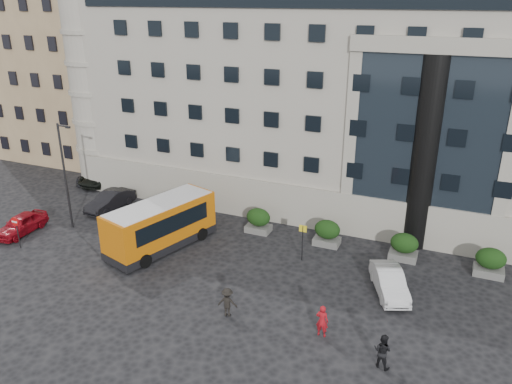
# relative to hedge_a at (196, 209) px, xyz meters

# --- Properties ---
(ground) EXTENTS (120.00, 120.00, 0.00)m
(ground) POSITION_rel_hedge_a_xyz_m (4.00, -7.80, -0.93)
(ground) COLOR black
(ground) RESTS_ON ground
(civic_building) EXTENTS (44.00, 24.00, 18.00)m
(civic_building) POSITION_rel_hedge_a_xyz_m (10.00, 14.20, 8.07)
(civic_building) COLOR gray
(civic_building) RESTS_ON ground
(entrance_column) EXTENTS (1.80, 1.80, 13.00)m
(entrance_column) POSITION_rel_hedge_a_xyz_m (16.00, 2.50, 5.57)
(entrance_column) COLOR black
(entrance_column) RESTS_ON ground
(apartment_near) EXTENTS (14.00, 14.00, 20.00)m
(apartment_near) POSITION_rel_hedge_a_xyz_m (-20.00, 12.20, 9.07)
(apartment_near) COLOR #8B7251
(apartment_near) RESTS_ON ground
(apartment_far) EXTENTS (13.00, 13.00, 22.00)m
(apartment_far) POSITION_rel_hedge_a_xyz_m (-23.00, 30.20, 10.07)
(apartment_far) COLOR #7E6549
(apartment_far) RESTS_ON ground
(hedge_a) EXTENTS (1.80, 1.26, 1.84)m
(hedge_a) POSITION_rel_hedge_a_xyz_m (0.00, 0.00, 0.00)
(hedge_a) COLOR #5E5D5B
(hedge_a) RESTS_ON ground
(hedge_b) EXTENTS (1.80, 1.26, 1.84)m
(hedge_b) POSITION_rel_hedge_a_xyz_m (5.20, 0.00, 0.00)
(hedge_b) COLOR #5E5D5B
(hedge_b) RESTS_ON ground
(hedge_c) EXTENTS (1.80, 1.26, 1.84)m
(hedge_c) POSITION_rel_hedge_a_xyz_m (10.40, 0.00, 0.00)
(hedge_c) COLOR #5E5D5B
(hedge_c) RESTS_ON ground
(hedge_d) EXTENTS (1.80, 1.26, 1.84)m
(hedge_d) POSITION_rel_hedge_a_xyz_m (15.60, 0.00, 0.00)
(hedge_d) COLOR #5E5D5B
(hedge_d) RESTS_ON ground
(hedge_e) EXTENTS (1.80, 1.26, 1.84)m
(hedge_e) POSITION_rel_hedge_a_xyz_m (20.80, 0.00, 0.00)
(hedge_e) COLOR #5E5D5B
(hedge_e) RESTS_ON ground
(street_lamp) EXTENTS (1.16, 0.18, 8.00)m
(street_lamp) POSITION_rel_hedge_a_xyz_m (-7.94, -4.80, 3.44)
(street_lamp) COLOR #262628
(street_lamp) RESTS_ON ground
(bus_stop_sign) EXTENTS (0.50, 0.08, 2.52)m
(bus_stop_sign) POSITION_rel_hedge_a_xyz_m (9.50, -2.80, 0.80)
(bus_stop_sign) COLOR #262628
(bus_stop_sign) RESTS_ON ground
(no_entry_sign) EXTENTS (0.64, 0.16, 2.32)m
(no_entry_sign) POSITION_rel_hedge_a_xyz_m (-9.00, -8.84, 0.72)
(no_entry_sign) COLOR #262628
(no_entry_sign) RESTS_ON ground
(minibus) EXTENTS (4.91, 8.37, 3.30)m
(minibus) POSITION_rel_hedge_a_xyz_m (-0.00, -4.84, 0.89)
(minibus) COLOR #C26009
(minibus) RESTS_ON ground
(red_truck) EXTENTS (3.34, 5.95, 3.04)m
(red_truck) POSITION_rel_hedge_a_xyz_m (-7.93, 8.60, 0.63)
(red_truck) COLOR maroon
(red_truck) RESTS_ON ground
(parked_car_a) EXTENTS (1.91, 4.27, 1.43)m
(parked_car_a) POSITION_rel_hedge_a_xyz_m (-10.68, -7.02, -0.21)
(parked_car_a) COLOR maroon
(parked_car_a) RESTS_ON ground
(parked_car_b) EXTENTS (1.98, 4.65, 1.49)m
(parked_car_b) POSITION_rel_hedge_a_xyz_m (-7.50, -0.92, -0.18)
(parked_car_b) COLOR black
(parked_car_b) RESTS_ON ground
(parked_car_c) EXTENTS (2.80, 5.35, 1.48)m
(parked_car_c) POSITION_rel_hedge_a_xyz_m (-13.00, 4.20, -0.19)
(parked_car_c) COLOR black
(parked_car_c) RESTS_ON ground
(parked_car_d) EXTENTS (2.67, 5.54, 1.52)m
(parked_car_d) POSITION_rel_hedge_a_xyz_m (-11.95, 3.95, -0.17)
(parked_car_d) COLOR black
(parked_car_d) RESTS_ON ground
(white_taxi) EXTENTS (3.09, 4.57, 1.43)m
(white_taxi) POSITION_rel_hedge_a_xyz_m (15.40, -4.47, -0.22)
(white_taxi) COLOR silver
(white_taxi) RESTS_ON ground
(pedestrian_a) EXTENTS (0.65, 0.43, 1.78)m
(pedestrian_a) POSITION_rel_hedge_a_xyz_m (12.89, -9.86, -0.04)
(pedestrian_a) COLOR #A01018
(pedestrian_a) RESTS_ON ground
(pedestrian_b) EXTENTS (1.00, 0.86, 1.77)m
(pedestrian_b) POSITION_rel_hedge_a_xyz_m (16.12, -10.98, -0.04)
(pedestrian_b) COLOR black
(pedestrian_b) RESTS_ON ground
(pedestrian_c) EXTENTS (1.18, 0.81, 1.67)m
(pedestrian_c) POSITION_rel_hedge_a_xyz_m (7.70, -10.21, -0.09)
(pedestrian_c) COLOR black
(pedestrian_c) RESTS_ON ground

